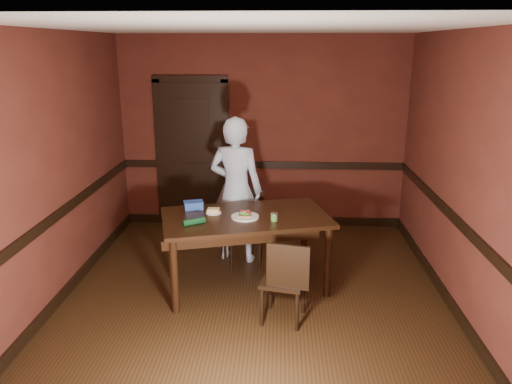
# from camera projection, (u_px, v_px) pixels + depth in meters

# --- Properties ---
(floor) EXTENTS (4.00, 4.50, 0.01)m
(floor) POSITION_uv_depth(u_px,v_px,m) (254.00, 297.00, 5.25)
(floor) COLOR black
(floor) RESTS_ON ground
(ceiling) EXTENTS (4.00, 4.50, 0.01)m
(ceiling) POSITION_uv_depth(u_px,v_px,m) (254.00, 27.00, 4.48)
(ceiling) COLOR #EBE9CE
(ceiling) RESTS_ON ground
(wall_back) EXTENTS (4.00, 0.02, 2.70)m
(wall_back) POSITION_uv_depth(u_px,v_px,m) (263.00, 134.00, 7.02)
(wall_back) COLOR #552319
(wall_back) RESTS_ON ground
(wall_front) EXTENTS (4.00, 0.02, 2.70)m
(wall_front) POSITION_uv_depth(u_px,v_px,m) (233.00, 274.00, 2.71)
(wall_front) COLOR #552319
(wall_front) RESTS_ON ground
(wall_left) EXTENTS (0.02, 4.50, 2.70)m
(wall_left) POSITION_uv_depth(u_px,v_px,m) (54.00, 170.00, 4.96)
(wall_left) COLOR #552319
(wall_left) RESTS_ON ground
(wall_right) EXTENTS (0.02, 4.50, 2.70)m
(wall_right) POSITION_uv_depth(u_px,v_px,m) (463.00, 175.00, 4.77)
(wall_right) COLOR #552319
(wall_right) RESTS_ON ground
(dado_back) EXTENTS (4.00, 0.03, 0.10)m
(dado_back) POSITION_uv_depth(u_px,v_px,m) (262.00, 165.00, 7.13)
(dado_back) COLOR black
(dado_back) RESTS_ON ground
(dado_left) EXTENTS (0.03, 4.50, 0.10)m
(dado_left) POSITION_uv_depth(u_px,v_px,m) (60.00, 213.00, 5.09)
(dado_left) COLOR black
(dado_left) RESTS_ON ground
(dado_right) EXTENTS (0.03, 4.50, 0.10)m
(dado_right) POSITION_uv_depth(u_px,v_px,m) (456.00, 219.00, 4.90)
(dado_right) COLOR black
(dado_right) RESTS_ON ground
(baseboard_back) EXTENTS (4.00, 0.03, 0.12)m
(baseboard_back) POSITION_uv_depth(u_px,v_px,m) (262.00, 220.00, 7.37)
(baseboard_back) COLOR black
(baseboard_back) RESTS_ON ground
(baseboard_left) EXTENTS (0.03, 4.50, 0.12)m
(baseboard_left) POSITION_uv_depth(u_px,v_px,m) (69.00, 287.00, 5.32)
(baseboard_left) COLOR black
(baseboard_left) RESTS_ON ground
(baseboard_right) EXTENTS (0.03, 4.50, 0.12)m
(baseboard_right) POSITION_uv_depth(u_px,v_px,m) (446.00, 296.00, 5.14)
(baseboard_right) COLOR black
(baseboard_right) RESTS_ON ground
(door) EXTENTS (1.05, 0.07, 2.20)m
(door) POSITION_uv_depth(u_px,v_px,m) (192.00, 151.00, 7.11)
(door) COLOR black
(door) RESTS_ON ground
(dining_table) EXTENTS (1.93, 1.39, 0.81)m
(dining_table) POSITION_uv_depth(u_px,v_px,m) (246.00, 251.00, 5.38)
(dining_table) COLOR black
(dining_table) RESTS_ON floor
(chair_far) EXTENTS (0.51, 0.51, 0.87)m
(chair_far) POSITION_uv_depth(u_px,v_px,m) (242.00, 229.00, 5.96)
(chair_far) COLOR black
(chair_far) RESTS_ON floor
(chair_near) EXTENTS (0.47, 0.47, 0.84)m
(chair_near) POSITION_uv_depth(u_px,v_px,m) (283.00, 279.00, 4.71)
(chair_near) COLOR black
(chair_near) RESTS_ON floor
(person) EXTENTS (0.72, 0.56, 1.76)m
(person) POSITION_uv_depth(u_px,v_px,m) (236.00, 190.00, 5.96)
(person) COLOR silver
(person) RESTS_ON floor
(sandwich_plate) EXTENTS (0.29, 0.29, 0.07)m
(sandwich_plate) POSITION_uv_depth(u_px,v_px,m) (245.00, 216.00, 5.20)
(sandwich_plate) COLOR silver
(sandwich_plate) RESTS_ON dining_table
(sauce_jar) EXTENTS (0.07, 0.07, 0.09)m
(sauce_jar) POSITION_uv_depth(u_px,v_px,m) (274.00, 217.00, 5.10)
(sauce_jar) COLOR #4F883A
(sauce_jar) RESTS_ON dining_table
(cheese_saucer) EXTENTS (0.17, 0.17, 0.05)m
(cheese_saucer) POSITION_uv_depth(u_px,v_px,m) (214.00, 211.00, 5.35)
(cheese_saucer) COLOR silver
(cheese_saucer) RESTS_ON dining_table
(food_tub) EXTENTS (0.24, 0.20, 0.09)m
(food_tub) POSITION_uv_depth(u_px,v_px,m) (193.00, 205.00, 5.47)
(food_tub) COLOR blue
(food_tub) RESTS_ON dining_table
(wrapped_veg) EXTENTS (0.23, 0.18, 0.06)m
(wrapped_veg) POSITION_uv_depth(u_px,v_px,m) (194.00, 222.00, 5.00)
(wrapped_veg) COLOR #0E3A19
(wrapped_veg) RESTS_ON dining_table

